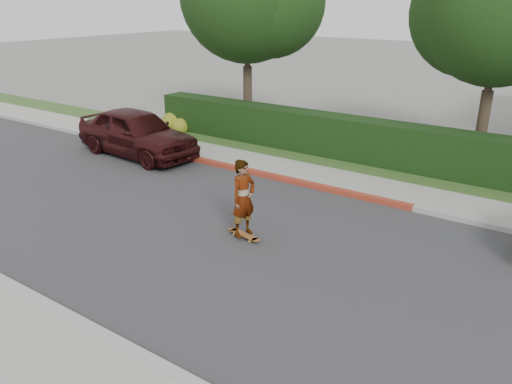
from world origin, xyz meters
TOP-DOWN VIEW (x-y plane):
  - ground at (0.00, 0.00)m, footprint 120.00×120.00m
  - road at (0.00, 0.00)m, footprint 60.00×8.00m
  - curb_near at (0.00, -4.10)m, footprint 60.00×0.20m
  - curb_far at (0.00, 4.10)m, footprint 60.00×0.20m
  - curb_red_section at (-5.00, 4.10)m, footprint 12.00×0.21m
  - sidewalk_far at (0.00, 5.00)m, footprint 60.00×1.60m
  - planting_strip at (0.00, 6.60)m, footprint 60.00×1.60m
  - hedge at (-3.00, 7.20)m, footprint 15.00×1.00m
  - flowering_shrub at (-10.01, 6.74)m, footprint 1.40×1.00m
  - tree_center at (1.49, 9.19)m, footprint 5.66×4.84m
  - skateboard at (-1.75, 0.25)m, footprint 1.00×0.36m
  - skateboarder at (-1.75, 0.25)m, footprint 0.55×0.73m
  - car_maroon at (-8.76, 3.50)m, footprint 5.03×2.31m

SIDE VIEW (x-z plane):
  - ground at x=0.00m, z-range 0.00..0.00m
  - road at x=0.00m, z-range 0.00..0.01m
  - planting_strip at x=0.00m, z-range 0.00..0.10m
  - sidewalk_far at x=0.00m, z-range 0.00..0.12m
  - curb_near at x=0.00m, z-range 0.00..0.15m
  - curb_far at x=0.00m, z-range 0.00..0.15m
  - curb_red_section at x=-5.00m, z-range 0.00..0.15m
  - skateboard at x=-1.75m, z-range 0.04..0.13m
  - flowering_shrub at x=-10.01m, z-range -0.12..0.78m
  - hedge at x=-3.00m, z-range 0.00..1.50m
  - car_maroon at x=-8.76m, z-range 0.00..1.67m
  - skateboarder at x=-1.75m, z-range 0.10..1.92m
  - tree_center at x=1.49m, z-range 1.18..8.62m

